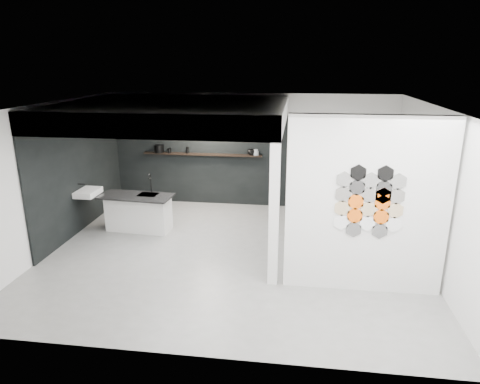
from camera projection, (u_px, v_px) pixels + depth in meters
name	position (u px, v px, depth m)	size (l,w,h in m)	color
floor	(233.00, 254.00, 8.18)	(7.00, 6.00, 0.01)	slate
partition_panel	(366.00, 207.00, 6.54)	(2.45, 0.15, 2.80)	silver
bay_clad_back	(199.00, 158.00, 10.82)	(4.40, 0.04, 2.35)	black
bay_clad_left	(81.00, 175.00, 9.23)	(0.04, 4.00, 2.35)	black
bulkhead	(175.00, 112.00, 8.55)	(4.40, 4.00, 0.40)	silver
corner_column	(274.00, 216.00, 6.79)	(0.16, 0.16, 2.35)	silver
fascia_beam	(142.00, 126.00, 6.73)	(4.40, 0.16, 0.40)	silver
wall_basin	(88.00, 192.00, 9.10)	(0.40, 0.60, 0.12)	silver
display_shelf	(202.00, 154.00, 10.67)	(3.00, 0.15, 0.04)	black
kitchen_island	(139.00, 212.00, 9.22)	(1.58, 0.79, 1.23)	silver
stockpot	(159.00, 149.00, 10.78)	(0.24, 0.24, 0.19)	black
kettle	(251.00, 152.00, 10.48)	(0.19, 0.19, 0.16)	black
glass_bowl	(256.00, 153.00, 10.48)	(0.14, 0.14, 0.10)	gray
glass_vase	(256.00, 152.00, 10.47)	(0.10, 0.10, 0.14)	gray
bottle_dark	(187.00, 150.00, 10.69)	(0.06, 0.06, 0.16)	black
utensil_cup	(169.00, 150.00, 10.75)	(0.09, 0.09, 0.11)	black
hex_tile_cluster	(370.00, 202.00, 6.42)	(1.04, 0.02, 1.16)	white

